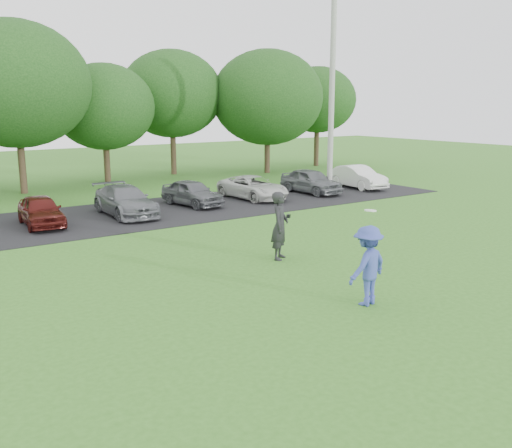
# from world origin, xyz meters

# --- Properties ---
(ground) EXTENTS (100.00, 100.00, 0.00)m
(ground) POSITION_xyz_m (0.00, 0.00, 0.00)
(ground) COLOR #346C1E
(ground) RESTS_ON ground
(parking_lot) EXTENTS (32.00, 6.50, 0.03)m
(parking_lot) POSITION_xyz_m (0.00, 13.00, 0.01)
(parking_lot) COLOR black
(parking_lot) RESTS_ON ground
(utility_pole) EXTENTS (0.28, 0.28, 9.61)m
(utility_pole) POSITION_xyz_m (10.98, 12.65, 4.80)
(utility_pole) COLOR #A2A39D
(utility_pole) RESTS_ON ground
(frisbee_player) EXTENTS (1.31, 0.89, 2.24)m
(frisbee_player) POSITION_xyz_m (0.48, -0.30, 0.93)
(frisbee_player) COLOR #3A49A5
(frisbee_player) RESTS_ON ground
(camera_bystander) EXTENTS (0.88, 0.85, 2.04)m
(camera_bystander) POSITION_xyz_m (1.20, 3.99, 1.02)
(camera_bystander) COLOR black
(camera_bystander) RESTS_ON ground
(parked_cars) EXTENTS (28.18, 4.54, 1.25)m
(parked_cars) POSITION_xyz_m (0.05, 13.13, 0.61)
(parked_cars) COLOR silver
(parked_cars) RESTS_ON parking_lot
(tree_row) EXTENTS (42.39, 9.85, 8.64)m
(tree_row) POSITION_xyz_m (1.51, 22.76, 4.91)
(tree_row) COLOR #38281C
(tree_row) RESTS_ON ground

